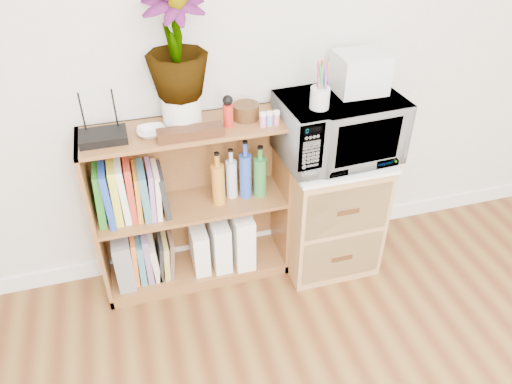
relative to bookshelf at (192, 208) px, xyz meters
name	(u,v)px	position (x,y,z in m)	size (l,w,h in m)	color
skirting_board	(250,239)	(0.35, 0.14, -0.42)	(4.00, 0.02, 0.10)	white
bookshelf	(192,208)	(0.00, 0.00, 0.00)	(1.00, 0.30, 0.95)	brown
wicker_unit	(328,211)	(0.75, -0.08, -0.12)	(0.50, 0.45, 0.70)	#9E7542
microwave	(338,128)	(0.75, -0.08, 0.41)	(0.58, 0.39, 0.32)	white
pen_cup	(320,98)	(0.61, -0.15, 0.62)	(0.09, 0.09, 0.10)	silver
small_appliance	(360,73)	(0.86, -0.03, 0.66)	(0.24, 0.20, 0.19)	silver
router	(103,137)	(-0.37, -0.02, 0.49)	(0.21, 0.14, 0.04)	black
white_bowl	(151,132)	(-0.16, -0.03, 0.49)	(0.13, 0.13, 0.03)	silver
plant_pot	(182,111)	(0.00, 0.02, 0.55)	(0.18, 0.18, 0.15)	silver
potted_plant	(175,43)	(0.00, 0.02, 0.87)	(0.27, 0.27, 0.49)	#2C6F2F
trinket_box	(190,133)	(0.01, -0.10, 0.50)	(0.30, 0.08, 0.05)	#371B0F
kokeshi_doll	(228,115)	(0.20, -0.04, 0.53)	(0.05, 0.05, 0.11)	#B02115
wooden_bowl	(246,111)	(0.30, 0.01, 0.51)	(0.13, 0.13, 0.07)	#34210E
paint_jars	(270,120)	(0.39, -0.09, 0.50)	(0.11, 0.04, 0.05)	pink
file_box	(123,257)	(-0.39, 0.00, -0.25)	(0.09, 0.24, 0.30)	gray
magazine_holder_left	(199,247)	(0.02, -0.01, -0.27)	(0.08, 0.21, 0.27)	white
magazine_holder_mid	(219,241)	(0.13, -0.01, -0.26)	(0.09, 0.24, 0.30)	white
magazine_holder_right	(241,235)	(0.26, -0.01, -0.24)	(0.11, 0.27, 0.33)	white
cookbooks	(129,191)	(-0.30, 0.00, 0.17)	(0.35, 0.20, 0.31)	#267B20
liquor_bottles	(239,173)	(0.26, 0.00, 0.17)	(0.29, 0.07, 0.32)	#BE7C23
lower_books	(151,255)	(-0.25, 0.00, -0.28)	(0.24, 0.19, 0.30)	orange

